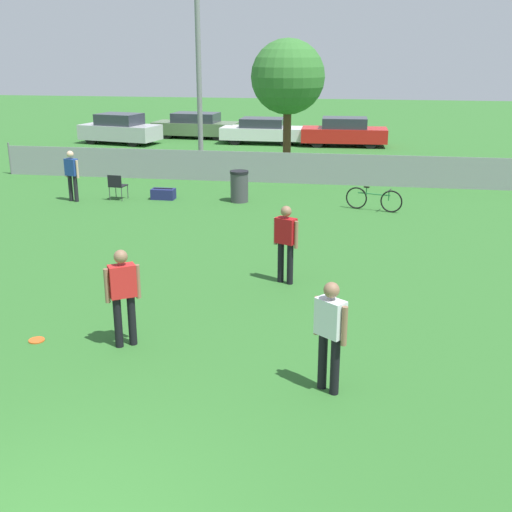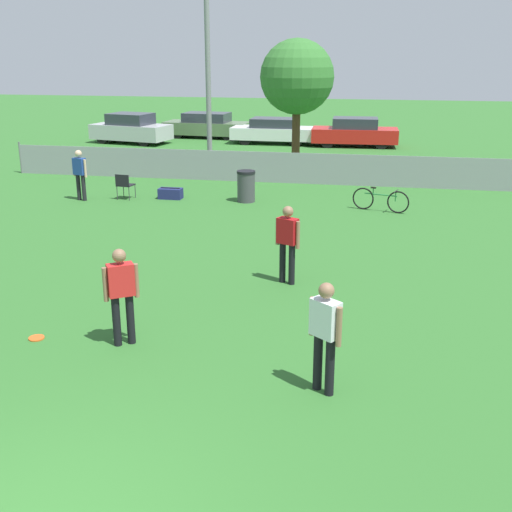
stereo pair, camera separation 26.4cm
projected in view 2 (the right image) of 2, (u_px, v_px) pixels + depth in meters
name	position (u px, v px, depth m)	size (l,w,h in m)	color
fence_backline	(289.00, 168.00, 22.96)	(21.08, 0.07, 1.21)	gray
light_pole	(207.00, 32.00, 23.97)	(0.90, 0.36, 8.92)	gray
tree_near_pole	(297.00, 77.00, 24.77)	(2.88, 2.88, 5.03)	#4C331E
player_thrower_red	(288.00, 239.00, 12.94)	(0.52, 0.38, 1.63)	black
player_defender_red	(121.00, 290.00, 10.20)	(0.49, 0.41, 1.63)	black
player_receiver_white	(325.00, 330.00, 8.74)	(0.47, 0.42, 1.63)	black
spectator_in_blue	(80.00, 172.00, 20.21)	(0.53, 0.33, 1.60)	black
frisbee_disc	(36.00, 338.00, 10.67)	(0.26, 0.26, 0.03)	#E5591E
folding_chair_sideline	(125.00, 184.00, 20.49)	(0.52, 0.52, 0.82)	#333338
bicycle_sideline	(380.00, 200.00, 19.00)	(1.67, 0.61, 0.71)	black
trash_bin	(246.00, 186.00, 20.15)	(0.58, 0.58, 0.98)	#3F3F44
gear_bag_sideline	(171.00, 193.00, 20.67)	(0.74, 0.41, 0.36)	navy
parked_car_silver	(131.00, 129.00, 32.83)	(4.25, 2.55, 1.51)	black
parked_car_olive	(207.00, 126.00, 34.90)	(4.71, 2.10, 1.34)	black
parked_car_white	(273.00, 131.00, 32.68)	(4.21, 1.82, 1.29)	black
parked_car_red	(355.00, 132.00, 31.74)	(4.25, 1.92, 1.40)	black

